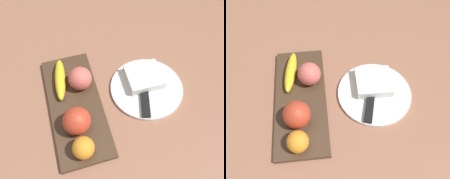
% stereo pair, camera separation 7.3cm
% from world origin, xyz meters
% --- Properties ---
extents(ground_plane, '(2.40, 2.40, 0.00)m').
position_xyz_m(ground_plane, '(0.00, 0.00, 0.00)').
color(ground_plane, '#9A664D').
extents(fruit_tray, '(0.38, 0.15, 0.02)m').
position_xyz_m(fruit_tray, '(0.01, -0.04, 0.01)').
color(fruit_tray, '#493423').
rests_on(fruit_tray, ground_plane).
extents(apple, '(0.08, 0.08, 0.08)m').
position_xyz_m(apple, '(-0.06, -0.03, 0.06)').
color(apple, '#C23F28').
rests_on(apple, fruit_tray).
extents(banana, '(0.16, 0.05, 0.03)m').
position_xyz_m(banana, '(0.11, -0.01, 0.03)').
color(banana, yellow).
rests_on(banana, fruit_tray).
extents(orange_near_apple, '(0.06, 0.06, 0.06)m').
position_xyz_m(orange_near_apple, '(-0.14, -0.03, 0.05)').
color(orange_near_apple, orange).
rests_on(orange_near_apple, fruit_tray).
extents(peach, '(0.07, 0.07, 0.07)m').
position_xyz_m(peach, '(0.08, -0.07, 0.05)').
color(peach, '#DC665D').
rests_on(peach, fruit_tray).
extents(dinner_plate, '(0.23, 0.23, 0.01)m').
position_xyz_m(dinner_plate, '(0.01, -0.27, 0.01)').
color(dinner_plate, white).
rests_on(dinner_plate, ground_plane).
extents(folded_napkin, '(0.11, 0.11, 0.03)m').
position_xyz_m(folded_napkin, '(0.04, -0.27, 0.03)').
color(folded_napkin, white).
rests_on(folded_napkin, dinner_plate).
extents(knife, '(0.18, 0.07, 0.01)m').
position_xyz_m(knife, '(-0.03, -0.24, 0.02)').
color(knife, silver).
rests_on(knife, dinner_plate).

